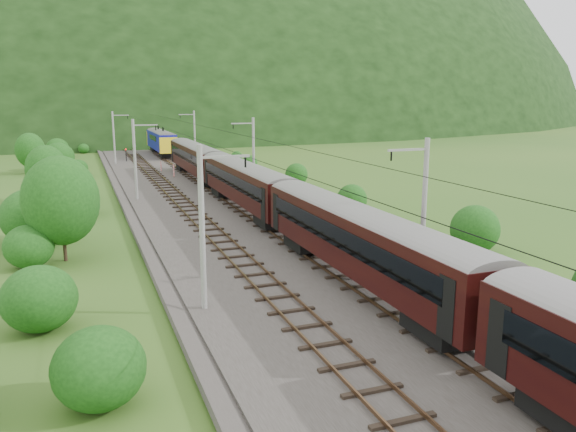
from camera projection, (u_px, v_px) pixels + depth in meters
name	position (u px, v px, depth m)	size (l,w,h in m)	color
ground	(320.00, 298.00, 29.74)	(600.00, 600.00, 0.00)	#2C571B
railbed	(262.00, 249.00, 38.87)	(14.00, 220.00, 0.30)	#38332D
track_left	(228.00, 249.00, 38.00)	(2.40, 220.00, 0.27)	brown
track_right	(294.00, 242.00, 39.65)	(2.40, 220.00, 0.27)	brown
catenary_left	(136.00, 158.00, 56.02)	(2.54, 192.28, 8.00)	gray
catenary_right	(253.00, 153.00, 60.21)	(2.54, 192.28, 8.00)	gray
overhead_wires	(261.00, 148.00, 37.42)	(4.83, 198.00, 0.03)	black
mountain_main	(101.00, 119.00, 267.89)	(504.00, 360.00, 244.00)	black
train	(289.00, 197.00, 40.02)	(2.91, 138.61, 5.06)	black
hazard_post_near	(161.00, 166.00, 78.26)	(0.14, 0.14, 1.33)	red
hazard_post_far	(174.00, 171.00, 72.62)	(0.17, 0.17, 1.58)	red
signal	(126.00, 154.00, 89.58)	(0.23, 0.23, 2.04)	black
vegetation_left	(46.00, 209.00, 41.25)	(12.09, 150.81, 6.86)	#164312
vegetation_right	(513.00, 254.00, 33.09)	(5.93, 103.48, 3.22)	#164312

